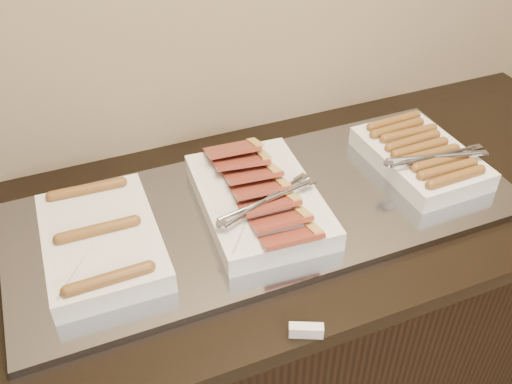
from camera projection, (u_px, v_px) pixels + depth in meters
counter at (267, 329)px, 1.65m from camera, size 2.06×0.76×0.90m
warming_tray at (267, 209)px, 1.36m from camera, size 1.20×0.50×0.02m
dish_left at (101, 240)px, 1.22m from camera, size 0.25×0.36×0.07m
dish_center at (259, 198)px, 1.33m from camera, size 0.29×0.42×0.09m
dish_right at (421, 156)px, 1.46m from camera, size 0.27×0.34×0.08m
label_holder at (306, 330)px, 1.08m from camera, size 0.07×0.05×0.03m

